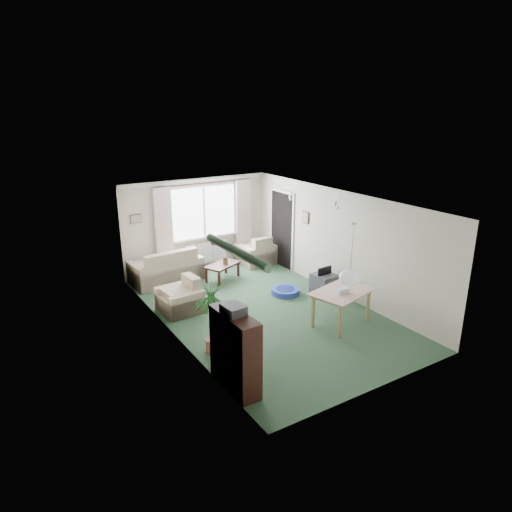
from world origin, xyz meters
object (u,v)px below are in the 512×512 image
sofa (166,265)px  houseplant (212,318)px  coffee_table (223,272)px  bookshelf (235,351)px  pet_bed (285,291)px  tv_cube (324,284)px  dining_table (341,308)px  armchair_left (179,295)px  armchair_corner (255,250)px

sofa → houseplant: 3.72m
coffee_table → bookshelf: 4.66m
pet_bed → sofa: bearing=132.4°
sofa → coffee_table: (1.24, -0.63, -0.22)m
bookshelf → tv_cube: (3.54, 2.15, -0.38)m
dining_table → tv_cube: bearing=62.6°
dining_table → tv_cube: 1.53m
sofa → coffee_table: 1.41m
armchair_left → pet_bed: armchair_left is taller
armchair_left → coffee_table: size_ratio=0.92×
coffee_table → bookshelf: bearing=-115.3°
armchair_left → bookshelf: (-0.34, -3.01, 0.25)m
armchair_corner → coffee_table: (-1.33, -0.60, -0.20)m
armchair_left → houseplant: 1.88m
armchair_corner → armchair_left: size_ratio=1.08×
coffee_table → tv_cube: size_ratio=1.71×
coffee_table → pet_bed: bearing=-63.6°
armchair_corner → houseplant: bearing=47.2°
armchair_left → coffee_table: (1.64, 1.19, -0.17)m
armchair_left → coffee_table: bearing=121.7°
armchair_left → bookshelf: bookshelf is taller
sofa → armchair_left: 1.87m
coffee_table → houseplant: (-1.79, -3.05, 0.45)m
bookshelf → pet_bed: bearing=42.4°
dining_table → tv_cube: size_ratio=2.09×
sofa → armchair_corner: (2.58, -0.02, -0.02)m
armchair_corner → dining_table: size_ratio=0.82×
bookshelf → tv_cube: 4.16m
dining_table → armchair_corner: bearing=83.2°
armchair_left → houseplant: size_ratio=0.63×
sofa → dining_table: size_ratio=1.55×
tv_cube → pet_bed: 0.91m
pet_bed → armchair_corner: bearing=76.2°
sofa → pet_bed: sofa is taller
tv_cube → pet_bed: bearing=144.4°
sofa → coffee_table: bearing=148.5°
pet_bed → tv_cube: bearing=-30.8°
armchair_corner → armchair_left: (-2.98, -1.80, -0.03)m
coffee_table → pet_bed: 1.79m
armchair_left → bookshelf: size_ratio=0.66×
tv_cube → sofa: bearing=131.4°
coffee_table → dining_table: dining_table is taller
armchair_left → houseplant: houseplant is taller
coffee_table → bookshelf: bookshelf is taller
coffee_table → tv_cube: bearing=-52.9°
sofa → armchair_left: bearing=72.9°
houseplant → dining_table: houseplant is taller
sofa → bookshelf: bookshelf is taller
armchair_left → pet_bed: (2.43, -0.40, -0.30)m
armchair_left → dining_table: armchair_left is taller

